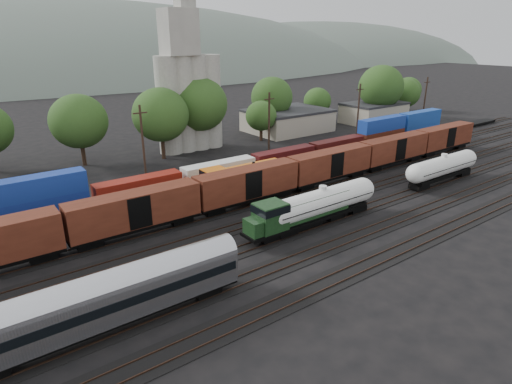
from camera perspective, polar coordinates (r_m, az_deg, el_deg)
ground at (r=56.68m, az=5.74°, el=-2.26°), size 600.00×600.00×0.00m
tracks at (r=56.66m, az=5.74°, el=-2.22°), size 180.00×33.20×0.20m
green_locomotive at (r=49.33m, az=5.47°, el=-2.77°), size 15.76×2.78×4.17m
tank_car_a at (r=51.78m, az=8.80°, el=-1.42°), size 17.31×3.10×4.54m
tank_car_b at (r=71.43m, az=23.62°, el=3.10°), size 16.59×2.97×4.35m
passenger_coach at (r=34.96m, az=-19.07°, el=-13.15°), size 21.72×2.68×4.93m
orange_locomotive at (r=61.63m, az=-2.37°, el=1.99°), size 15.98×2.66×3.99m
boxcar_string at (r=52.68m, az=-8.01°, el=-0.50°), size 122.80×2.90×4.20m
container_wall at (r=63.78m, az=-7.89°, el=2.39°), size 165.84×2.60×5.80m
grain_silo at (r=84.71m, az=-9.01°, el=13.02°), size 13.40×5.00×29.00m
industrial_sheds at (r=87.13m, az=-6.51°, el=7.53°), size 119.38×17.26×5.10m
tree_band at (r=83.16m, az=-13.86°, el=10.16°), size 166.98×20.64×14.46m
utility_poles at (r=71.89m, az=-5.90°, el=7.80°), size 122.20×0.36×12.00m
distant_hills at (r=307.42m, az=-25.15°, el=10.55°), size 860.00×286.00×130.00m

